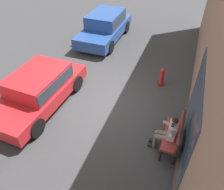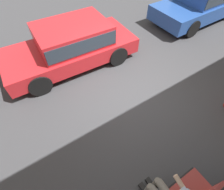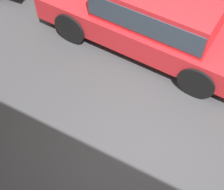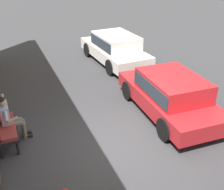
# 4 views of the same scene
# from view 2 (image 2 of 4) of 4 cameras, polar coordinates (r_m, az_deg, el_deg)

# --- Properties ---
(ground_plane) EXTENTS (60.00, 60.00, 0.00)m
(ground_plane) POSITION_cam_2_polar(r_m,az_deg,el_deg) (5.31, 6.24, 1.32)
(ground_plane) COLOR #38383A
(parked_car_near) EXTENTS (4.51, 1.94, 1.52)m
(parked_car_near) POSITION_cam_2_polar(r_m,az_deg,el_deg) (9.45, 27.73, 25.84)
(parked_car_near) COLOR #23478E
(parked_car_near) RESTS_ON ground_plane
(parked_car_mid) EXTENTS (4.28, 2.04, 1.36)m
(parked_car_mid) POSITION_cam_2_polar(r_m,az_deg,el_deg) (5.96, -13.07, 16.11)
(parked_car_mid) COLOR red
(parked_car_mid) RESTS_ON ground_plane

